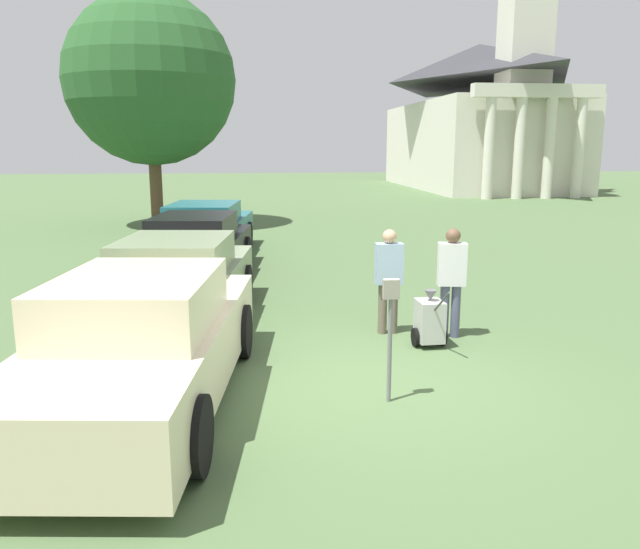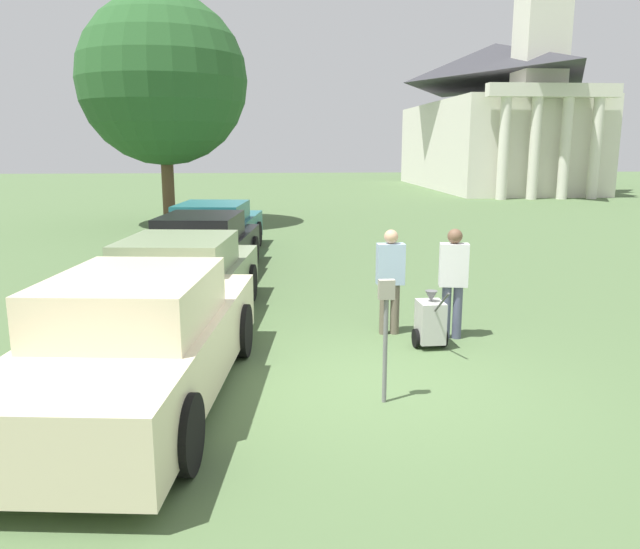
# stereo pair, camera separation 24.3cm
# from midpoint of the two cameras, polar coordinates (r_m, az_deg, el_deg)

# --- Properties ---
(ground_plane) EXTENTS (120.00, 120.00, 0.00)m
(ground_plane) POSITION_cam_midpoint_polar(r_m,az_deg,el_deg) (7.82, 6.19, -10.08)
(ground_plane) COLOR #4C663D
(parked_car_cream) EXTENTS (2.41, 5.29, 1.54)m
(parked_car_cream) POSITION_cam_midpoint_polar(r_m,az_deg,el_deg) (7.32, -15.17, -6.04)
(parked_car_cream) COLOR beige
(parked_car_cream) RESTS_ON ground_plane
(parked_car_sage) EXTENTS (2.43, 4.93, 1.44)m
(parked_car_sage) POSITION_cam_midpoint_polar(r_m,az_deg,el_deg) (10.51, -11.93, -0.73)
(parked_car_sage) COLOR gray
(parked_car_sage) RESTS_ON ground_plane
(parked_car_black) EXTENTS (2.38, 5.24, 1.43)m
(parked_car_black) POSITION_cam_midpoint_polar(r_m,az_deg,el_deg) (13.91, -10.16, 2.34)
(parked_car_black) COLOR black
(parked_car_black) RESTS_ON ground_plane
(parked_car_teal) EXTENTS (2.49, 5.46, 1.42)m
(parked_car_teal) POSITION_cam_midpoint_polar(r_m,az_deg,el_deg) (16.72, -9.25, 3.97)
(parked_car_teal) COLOR #23666B
(parked_car_teal) RESTS_ON ground_plane
(parking_meter) EXTENTS (0.18, 0.09, 1.44)m
(parking_meter) POSITION_cam_midpoint_polar(r_m,az_deg,el_deg) (7.04, 7.03, -3.99)
(parking_meter) COLOR slate
(parking_meter) RESTS_ON ground_plane
(person_worker) EXTENTS (0.42, 0.22, 1.64)m
(person_worker) POSITION_cam_midpoint_polar(r_m,az_deg,el_deg) (9.66, 7.16, -0.10)
(person_worker) COLOR #665B4C
(person_worker) RESTS_ON ground_plane
(person_supervisor) EXTENTS (0.45, 0.29, 1.69)m
(person_supervisor) POSITION_cam_midpoint_polar(r_m,az_deg,el_deg) (9.59, 12.80, -0.21)
(person_supervisor) COLOR #515670
(person_supervisor) RESTS_ON ground_plane
(equipment_cart) EXTENTS (0.48, 0.99, 1.00)m
(equipment_cart) POSITION_cam_midpoint_polar(r_m,az_deg,el_deg) (9.24, 10.80, -4.24)
(equipment_cart) COLOR #B2B2AD
(equipment_cart) RESTS_ON ground_plane
(church) EXTENTS (8.67, 18.55, 24.98)m
(church) POSITION_cam_midpoint_polar(r_m,az_deg,el_deg) (44.42, 15.92, 14.65)
(church) COLOR silver
(church) RESTS_ON ground_plane
(shade_tree) EXTENTS (5.90, 5.90, 8.07)m
(shade_tree) POSITION_cam_midpoint_polar(r_m,az_deg,el_deg) (23.52, -13.87, 16.84)
(shade_tree) COLOR brown
(shade_tree) RESTS_ON ground_plane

